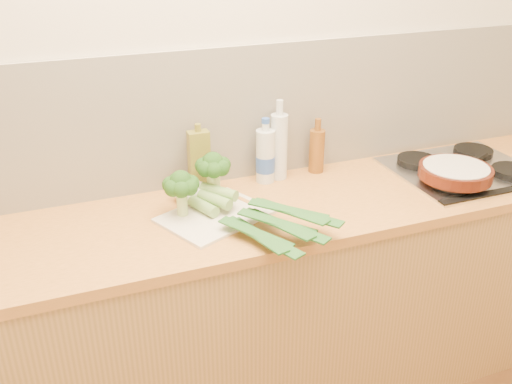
% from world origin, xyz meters
% --- Properties ---
extents(room_shell, '(3.50, 3.50, 3.50)m').
position_xyz_m(room_shell, '(0.00, 1.49, 1.17)').
color(room_shell, beige).
rests_on(room_shell, ground).
extents(counter, '(3.20, 0.62, 0.90)m').
position_xyz_m(counter, '(0.00, 1.20, 0.45)').
color(counter, '#AC8047').
rests_on(counter, ground).
extents(gas_hob, '(0.58, 0.50, 0.04)m').
position_xyz_m(gas_hob, '(1.02, 1.20, 0.91)').
color(gas_hob, silver).
rests_on(gas_hob, counter).
extents(chopping_board, '(0.45, 0.40, 0.01)m').
position_xyz_m(chopping_board, '(-0.08, 1.19, 0.91)').
color(chopping_board, beige).
rests_on(chopping_board, counter).
extents(broccoli_left, '(0.13, 0.13, 0.17)m').
position_xyz_m(broccoli_left, '(-0.19, 1.23, 1.03)').
color(broccoli_left, '#ACC673').
rests_on(broccoli_left, chopping_board).
extents(broccoli_right, '(0.13, 0.13, 0.19)m').
position_xyz_m(broccoli_right, '(-0.05, 1.30, 1.04)').
color(broccoli_right, '#ACC673').
rests_on(broccoli_right, chopping_board).
extents(leek_front, '(0.29, 0.61, 0.04)m').
position_xyz_m(leek_front, '(-0.09, 1.15, 0.93)').
color(leek_front, white).
rests_on(leek_front, chopping_board).
extents(leek_mid, '(0.37, 0.59, 0.04)m').
position_xyz_m(leek_mid, '(-0.03, 1.16, 0.95)').
color(leek_mid, white).
rests_on(leek_mid, chopping_board).
extents(leek_back, '(0.45, 0.56, 0.04)m').
position_xyz_m(leek_back, '(-0.00, 1.19, 0.97)').
color(leek_back, white).
rests_on(leek_back, chopping_board).
extents(skillet, '(0.40, 0.29, 0.05)m').
position_xyz_m(skillet, '(0.89, 1.10, 0.96)').
color(skillet, '#44160B').
rests_on(skillet, gas_hob).
extents(oil_tin, '(0.08, 0.05, 0.28)m').
position_xyz_m(oil_tin, '(-0.07, 1.42, 1.03)').
color(oil_tin, olive).
rests_on(oil_tin, counter).
extents(glass_bottle, '(0.07, 0.07, 0.33)m').
position_xyz_m(glass_bottle, '(0.27, 1.43, 1.04)').
color(glass_bottle, silver).
rests_on(glass_bottle, counter).
extents(amber_bottle, '(0.06, 0.06, 0.23)m').
position_xyz_m(amber_bottle, '(0.44, 1.43, 1.00)').
color(amber_bottle, brown).
rests_on(amber_bottle, counter).
extents(water_bottle, '(0.08, 0.08, 0.25)m').
position_xyz_m(water_bottle, '(0.20, 1.42, 1.00)').
color(water_bottle, silver).
rests_on(water_bottle, counter).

